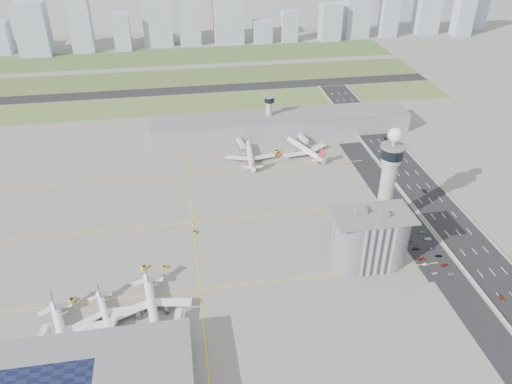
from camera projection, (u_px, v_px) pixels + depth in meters
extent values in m
plane|color=gray|center=(266.00, 246.00, 284.86)|extent=(1000.00, 1000.00, 0.00)
cube|color=#556D33|center=(202.00, 103.00, 470.78)|extent=(480.00, 50.00, 0.08)
cube|color=#415428|center=(197.00, 77.00, 533.70)|extent=(480.00, 60.00, 0.08)
cube|color=#495D2C|center=(193.00, 56.00, 600.80)|extent=(480.00, 70.00, 0.08)
cube|color=black|center=(199.00, 89.00, 501.81)|extent=(480.00, 22.00, 0.10)
cube|color=black|center=(453.00, 227.00, 300.89)|extent=(28.00, 500.00, 0.10)
cube|color=#9E9E99|center=(432.00, 228.00, 298.65)|extent=(0.60, 500.00, 1.20)
cube|color=#9E9E99|center=(475.00, 224.00, 302.56)|extent=(0.60, 500.00, 1.20)
cube|color=black|center=(422.00, 241.00, 289.02)|extent=(18.00, 260.00, 0.08)
cube|color=black|center=(428.00, 254.00, 278.67)|extent=(20.00, 44.00, 0.10)
cube|color=yellow|center=(200.00, 290.00, 254.11)|extent=(260.00, 0.60, 0.01)
cube|color=yellow|center=(193.00, 223.00, 304.44)|extent=(260.00, 0.60, 0.01)
cube|color=yellow|center=(188.00, 175.00, 354.77)|extent=(260.00, 0.60, 0.01)
cube|color=yellow|center=(193.00, 223.00, 304.44)|extent=(0.60, 260.00, 0.01)
cylinder|color=#ADAAA5|center=(386.00, 192.00, 289.00)|extent=(8.40, 8.40, 48.00)
cylinder|color=#ADAAA5|center=(391.00, 159.00, 277.42)|extent=(11.00, 11.00, 4.00)
cylinder|color=black|center=(392.00, 152.00, 275.32)|extent=(13.00, 13.00, 6.00)
cylinder|color=slate|center=(393.00, 147.00, 273.47)|extent=(14.00, 14.00, 1.00)
cylinder|color=#ADAAA5|center=(394.00, 142.00, 272.16)|extent=(1.60, 1.60, 5.00)
sphere|color=white|center=(395.00, 135.00, 269.79)|extent=(8.00, 8.00, 8.00)
cylinder|color=#ADAAA5|center=(269.00, 117.00, 407.51)|extent=(5.00, 5.00, 28.00)
cylinder|color=black|center=(269.00, 100.00, 399.61)|extent=(8.00, 8.00, 4.00)
cylinder|color=slate|center=(269.00, 97.00, 398.30)|extent=(8.60, 8.60, 0.80)
cube|color=#B2B2B7|center=(370.00, 239.00, 265.78)|extent=(18.00, 24.00, 30.00)
cylinder|color=#B2B2B7|center=(353.00, 241.00, 264.52)|extent=(24.00, 24.00, 30.00)
cylinder|color=#B2B2B7|center=(386.00, 237.00, 267.03)|extent=(24.00, 24.00, 30.00)
cube|color=slate|center=(373.00, 215.00, 257.67)|extent=(42.00, 24.00, 0.80)
cube|color=slate|center=(360.00, 210.00, 258.51)|extent=(6.00, 5.00, 3.00)
cube|color=slate|center=(384.00, 214.00, 256.01)|extent=(5.00, 4.00, 2.40)
cube|color=gray|center=(281.00, 124.00, 410.65)|extent=(210.00, 32.00, 15.00)
cube|color=slate|center=(282.00, 116.00, 406.49)|extent=(210.00, 32.00, 0.80)
cube|color=gray|center=(88.00, 381.00, 200.64)|extent=(84.00, 42.00, 12.00)
cube|color=slate|center=(85.00, 370.00, 197.27)|extent=(84.00, 42.00, 0.80)
imported|color=silver|center=(435.00, 273.00, 264.13)|extent=(3.70, 1.90, 1.20)
imported|color=#95999B|center=(426.00, 264.00, 270.19)|extent=(3.97, 1.74, 1.27)
imported|color=maroon|center=(421.00, 259.00, 274.32)|extent=(3.95, 1.84, 1.09)
imported|color=black|center=(416.00, 249.00, 281.88)|extent=(4.05, 1.79, 1.16)
imported|color=navy|center=(408.00, 241.00, 287.90)|extent=(3.57, 1.62, 1.19)
imported|color=silver|center=(405.00, 235.00, 293.16)|extent=(3.81, 1.70, 1.21)
imported|color=#9798A3|center=(452.00, 274.00, 263.66)|extent=(3.96, 1.83, 1.10)
imported|color=maroon|center=(444.00, 265.00, 269.93)|extent=(4.15, 2.24, 1.14)
imported|color=black|center=(439.00, 256.00, 276.46)|extent=(3.74, 1.93, 1.22)
imported|color=navy|center=(432.00, 248.00, 282.05)|extent=(3.58, 1.71, 1.13)
imported|color=silver|center=(428.00, 239.00, 289.65)|extent=(4.46, 2.16, 1.22)
imported|color=gray|center=(422.00, 232.00, 295.47)|extent=(3.94, 1.77, 1.12)
imported|color=maroon|center=(502.00, 298.00, 248.54)|extent=(1.62, 3.68, 1.23)
imported|color=black|center=(424.00, 191.00, 334.80)|extent=(1.45, 3.98, 1.30)
imported|color=#141253|center=(385.00, 138.00, 404.09)|extent=(2.14, 4.43, 1.22)
imported|color=gray|center=(347.00, 111.00, 452.73)|extent=(2.16, 4.04, 1.31)
cube|color=#9EADC1|center=(33.00, 29.00, 588.71)|extent=(35.81, 28.65, 60.36)
cube|color=#9EADC1|center=(80.00, 24.00, 598.33)|extent=(25.49, 20.39, 66.89)
cube|color=#9EADC1|center=(122.00, 32.00, 609.18)|extent=(20.04, 16.03, 45.20)
cube|color=#9EADC1|center=(157.00, 20.00, 626.93)|extent=(35.76, 28.61, 61.22)
cube|color=#9EADC1|center=(189.00, 11.00, 622.21)|extent=(26.33, 21.06, 83.39)
cube|color=#9EADC1|center=(228.00, 18.00, 635.39)|extent=(36.96, 29.57, 62.11)
cube|color=#9EADC1|center=(263.00, 32.00, 643.18)|extent=(23.01, 18.41, 27.75)
cube|color=#9EADC1|center=(289.00, 26.00, 644.83)|extent=(20.22, 16.18, 38.97)
cube|color=#9EADC1|center=(330.00, 22.00, 648.55)|extent=(26.14, 20.92, 46.89)
cube|color=#9EADC1|center=(357.00, 5.00, 655.04)|extent=(32.26, 25.81, 81.20)
cube|color=#9EADC1|center=(390.00, 10.00, 658.60)|extent=(21.59, 17.28, 68.75)
cube|color=#9EADC1|center=(428.00, 9.00, 675.80)|extent=(30.25, 24.20, 63.40)
cube|color=#9EADC1|center=(465.00, 8.00, 663.19)|extent=(23.04, 18.43, 71.56)
cube|color=#9EADC1|center=(477.00, 14.00, 699.23)|extent=(22.64, 18.11, 41.06)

